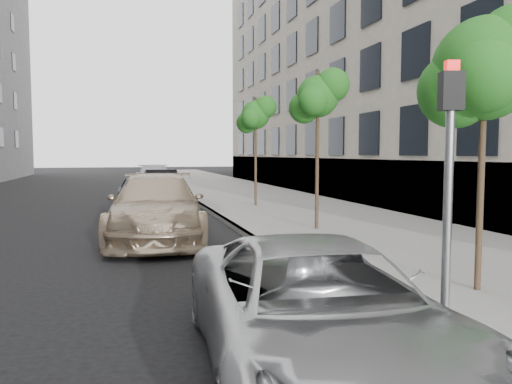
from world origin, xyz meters
name	(u,v)px	position (x,y,z in m)	size (l,w,h in m)	color
ground	(321,360)	(0.00, 0.00, 0.00)	(160.00, 160.00, 0.00)	black
sidewalk	(232,190)	(4.30, 24.00, 0.07)	(6.40, 72.00, 0.14)	gray
curb	(179,191)	(1.18, 24.00, 0.07)	(0.15, 72.00, 0.14)	#9E9B93
tree_near	(486,68)	(3.23, 1.50, 3.48)	(1.84, 1.64, 4.25)	#38281C
tree_mid	(319,97)	(3.23, 8.00, 3.77)	(1.54, 1.34, 4.40)	#38281C
tree_far	(256,115)	(3.23, 14.50, 3.75)	(1.53, 1.33, 4.38)	#38281C
signal_pole	(449,167)	(1.46, -0.10, 2.07)	(0.28, 0.23, 3.09)	#939699
minivan	(317,312)	(-0.22, -0.42, 0.67)	(2.24, 4.85, 1.35)	#B8BABD
suv	(157,207)	(-1.17, 8.17, 0.84)	(2.35, 5.78, 1.68)	tan
sedan_blue	(142,192)	(-1.24, 15.28, 0.69)	(1.62, 4.03, 1.37)	#0F1634
sedan_black	(162,184)	(-0.10, 20.07, 0.71)	(1.51, 4.34, 1.43)	black
sedan_rear	(154,178)	(-0.10, 25.60, 0.78)	(2.18, 5.36, 1.55)	#A3A5AB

